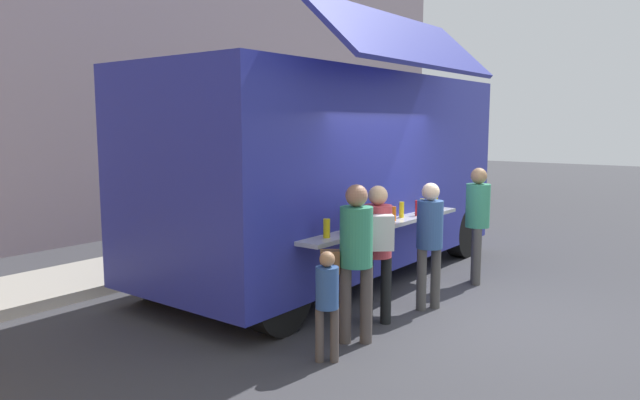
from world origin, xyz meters
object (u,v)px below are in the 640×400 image
at_px(customer_front_ordering, 430,234).
at_px(customer_rear_waiting, 355,250).
at_px(food_truck_main, 332,169).
at_px(customer_mid_with_backpack, 378,241).
at_px(trash_bin, 359,204).
at_px(customer_extra_browsing, 478,215).
at_px(child_near_queue, 327,296).

xyz_separation_m(customer_front_ordering, customer_rear_waiting, (-1.54, 0.10, 0.05)).
bearing_deg(food_truck_main, customer_mid_with_backpack, -130.39).
bearing_deg(trash_bin, customer_front_ordering, -138.46).
distance_m(trash_bin, customer_mid_with_backpack, 7.08).
bearing_deg(customer_rear_waiting, food_truck_main, 3.22).
relative_size(customer_extra_browsing, child_near_queue, 1.53).
height_order(trash_bin, customer_rear_waiting, customer_rear_waiting).
height_order(customer_mid_with_backpack, child_near_queue, customer_mid_with_backpack).
height_order(customer_front_ordering, customer_extra_browsing, customer_extra_browsing).
xyz_separation_m(food_truck_main, child_near_queue, (-2.75, -1.95, -1.00)).
bearing_deg(customer_extra_browsing, customer_mid_with_backpack, 59.77).
distance_m(trash_bin, customer_front_ordering, 6.51).
bearing_deg(customer_mid_with_backpack, food_truck_main, 9.11).
relative_size(trash_bin, customer_front_ordering, 0.59).
relative_size(food_truck_main, customer_mid_with_backpack, 3.84).
distance_m(customer_front_ordering, customer_extra_browsing, 1.56).
distance_m(food_truck_main, trash_bin, 4.98).
relative_size(customer_mid_with_backpack, child_near_queue, 1.47).
relative_size(customer_front_ordering, customer_extra_browsing, 0.95).
bearing_deg(customer_rear_waiting, customer_extra_browsing, -39.40).
height_order(customer_extra_browsing, child_near_queue, customer_extra_browsing).
height_order(food_truck_main, trash_bin, food_truck_main).
xyz_separation_m(food_truck_main, customer_rear_waiting, (-2.16, -1.88, -0.65)).
height_order(trash_bin, customer_mid_with_backpack, customer_mid_with_backpack).
xyz_separation_m(food_truck_main, customer_front_ordering, (-0.62, -1.98, -0.70)).
height_order(food_truck_main, child_near_queue, food_truck_main).
xyz_separation_m(food_truck_main, trash_bin, (4.23, 2.32, -1.20)).
distance_m(trash_bin, customer_extra_browsing, 5.44).
bearing_deg(customer_rear_waiting, trash_bin, -4.48).
height_order(customer_rear_waiting, customer_extra_browsing, customer_rear_waiting).
bearing_deg(customer_extra_browsing, trash_bin, -63.27).
xyz_separation_m(customer_front_ordering, customer_extra_browsing, (1.56, 0.01, 0.06)).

